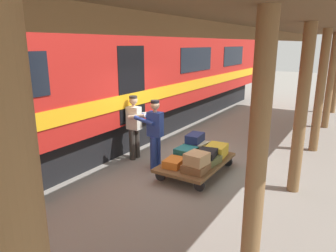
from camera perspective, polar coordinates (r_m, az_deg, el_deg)
name	(u,v)px	position (r m, az deg, el deg)	size (l,w,h in m)	color
ground_plane	(191,167)	(7.90, 4.28, -7.51)	(60.00, 60.00, 0.00)	gray
platform_canopy	(307,29)	(6.57, 24.14, 15.87)	(3.20, 18.83, 3.56)	brown
train_car	(91,77)	(9.34, -13.94, 8.66)	(3.02, 21.54, 4.00)	#B21E19
luggage_cart	(196,163)	(7.46, 5.17, -6.69)	(1.22, 2.03, 0.31)	brown
suitcase_yellow_case	(216,150)	(7.77, 8.87, -4.46)	(0.45, 0.59, 0.28)	gold
suitcase_olive_duffel	(207,160)	(7.31, 7.12, -6.17)	(0.51, 0.57, 0.16)	brown
suitcase_orange_carryall	(174,163)	(7.08, 1.15, -6.72)	(0.38, 0.51, 0.17)	#CC6B23
suitcase_brown_leather	(196,167)	(6.84, 5.14, -7.59)	(0.49, 0.55, 0.17)	brown
suitcase_cream_canvas	(196,147)	(7.98, 5.25, -3.85)	(0.51, 0.51, 0.27)	beige
suitcase_teal_softside	(186,153)	(7.51, 3.33, -5.01)	(0.43, 0.49, 0.28)	#1E666B
suitcase_navy_fabric	(195,138)	(7.91, 4.97, -2.19)	(0.34, 0.55, 0.21)	navy
suitcase_black_hardshell	(207,153)	(7.26, 7.15, -5.01)	(0.40, 0.52, 0.14)	black
suitcase_tan_vintage	(197,159)	(6.75, 5.29, -5.98)	(0.43, 0.46, 0.25)	tan
porter_in_overalls	(155,132)	(7.56, -2.48, -1.07)	(0.68, 0.45, 1.70)	navy
porter_by_door	(135,125)	(8.21, -6.15, 0.14)	(0.68, 0.44, 1.70)	#332D28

